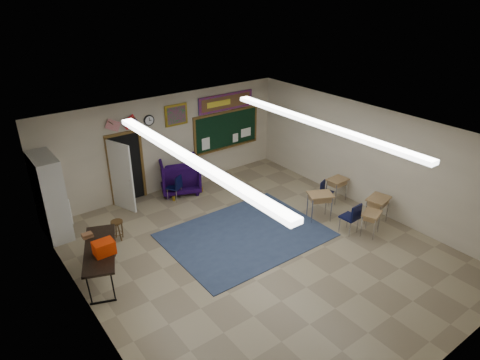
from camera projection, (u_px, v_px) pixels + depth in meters
floor at (259, 252)px, 10.53m from camera, size 9.00×9.00×0.00m
back_wall at (167, 143)px, 13.14m from camera, size 8.00×0.04×3.00m
front_wall at (443, 307)px, 6.63m from camera, size 8.00×0.04×3.00m
left_wall at (89, 260)px, 7.72m from camera, size 0.04×9.00×3.00m
right_wall at (370, 158)px, 12.05m from camera, size 0.04×9.00×3.00m
ceiling at (261, 137)px, 9.24m from camera, size 8.00×9.00×0.04m
area_rug at (245, 235)px, 11.21m from camera, size 4.00×3.00×0.02m
fluorescent_strips at (261, 140)px, 9.27m from camera, size 3.86×6.00×0.10m
doorway at (125, 170)px, 12.41m from camera, size 1.10×0.89×2.16m
chalkboard at (227, 131)px, 14.31m from camera, size 2.55×0.14×1.30m
bulletin_board at (226, 102)px, 13.89m from camera, size 2.10×0.05×0.55m
framed_art_print at (176, 115)px, 12.94m from camera, size 0.75×0.05×0.65m
wall_clock at (149, 120)px, 12.45m from camera, size 0.32×0.05×0.32m
wall_flags at (121, 122)px, 11.91m from camera, size 1.16×0.06×0.70m
storage_cabinet at (50, 196)px, 10.83m from camera, size 0.59×1.25×2.20m
wingback_armchair at (180, 175)px, 13.33m from camera, size 1.53×1.55×1.10m
student_chair_reading at (174, 188)px, 12.83m from camera, size 0.56×0.56×0.81m
student_chair_desk_a at (349, 218)px, 11.16m from camera, size 0.46×0.46×0.88m
student_chair_desk_b at (327, 193)px, 12.64m from camera, size 0.45×0.45×0.70m
student_desk_front_left at (319, 205)px, 11.79m from camera, size 0.81×0.73×0.79m
student_desk_front_right at (337, 188)px, 12.80m from camera, size 0.61×0.47×0.71m
student_desk_back_left at (371, 222)px, 11.11m from camera, size 0.65×0.58×0.65m
student_desk_back_right at (377, 209)px, 11.60m from camera, size 0.74×0.62×0.78m
folding_table at (102, 262)px, 9.45m from camera, size 1.31×2.02×1.10m
wooden_stool at (118, 230)px, 10.93m from camera, size 0.30×0.30×0.54m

